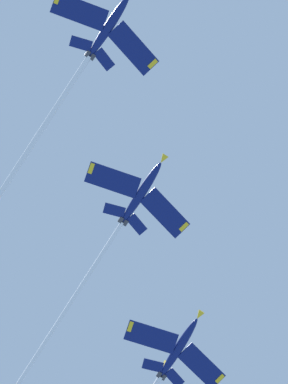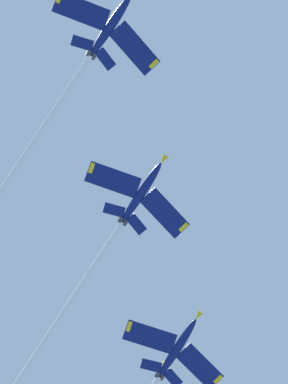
% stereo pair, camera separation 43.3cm
% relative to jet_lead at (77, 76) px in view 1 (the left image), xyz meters
% --- Properties ---
extents(jet_lead, '(20.01, 48.21, 13.72)m').
position_rel_jet_lead_xyz_m(jet_lead, '(0.00, 0.00, 0.00)').
color(jet_lead, navy).
extents(jet_second, '(20.05, 47.01, 11.91)m').
position_rel_jet_lead_xyz_m(jet_second, '(17.45, 19.13, -4.03)').
color(jet_second, navy).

